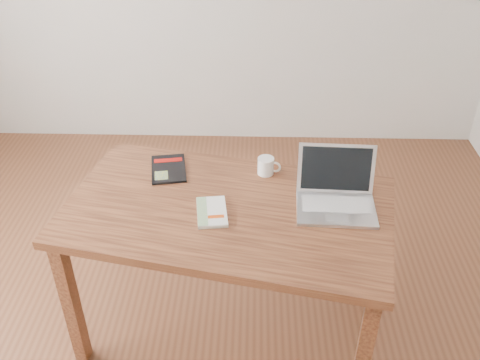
{
  "coord_description": "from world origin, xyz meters",
  "views": [
    {
      "loc": [
        0.29,
        -1.72,
        2.13
      ],
      "look_at": [
        0.24,
        0.14,
        0.85
      ],
      "focal_mm": 40.0,
      "sensor_mm": 36.0,
      "label": 1
    }
  ],
  "objects_px": {
    "black_guidebook": "(169,169)",
    "coffee_mug": "(266,166)",
    "laptop": "(336,194)",
    "desk": "(228,224)",
    "white_guidebook": "(212,212)"
  },
  "relations": [
    {
      "from": "black_guidebook",
      "to": "laptop",
      "type": "distance_m",
      "value": 0.79
    },
    {
      "from": "coffee_mug",
      "to": "desk",
      "type": "bearing_deg",
      "value": -110.6
    },
    {
      "from": "black_guidebook",
      "to": "desk",
      "type": "bearing_deg",
      "value": -53.64
    },
    {
      "from": "desk",
      "to": "coffee_mug",
      "type": "xyz_separation_m",
      "value": [
        0.17,
        0.27,
        0.13
      ]
    },
    {
      "from": "laptop",
      "to": "black_guidebook",
      "type": "bearing_deg",
      "value": 164.54
    },
    {
      "from": "white_guidebook",
      "to": "black_guidebook",
      "type": "xyz_separation_m",
      "value": [
        -0.23,
        0.33,
        -0.0
      ]
    },
    {
      "from": "white_guidebook",
      "to": "black_guidebook",
      "type": "bearing_deg",
      "value": 117.25
    },
    {
      "from": "white_guidebook",
      "to": "coffee_mug",
      "type": "height_order",
      "value": "coffee_mug"
    },
    {
      "from": "laptop",
      "to": "coffee_mug",
      "type": "bearing_deg",
      "value": 144.67
    },
    {
      "from": "desk",
      "to": "white_guidebook",
      "type": "xyz_separation_m",
      "value": [
        -0.07,
        -0.05,
        0.1
      ]
    },
    {
      "from": "desk",
      "to": "coffee_mug",
      "type": "bearing_deg",
      "value": 69.78
    },
    {
      "from": "desk",
      "to": "black_guidebook",
      "type": "height_order",
      "value": "black_guidebook"
    },
    {
      "from": "black_guidebook",
      "to": "coffee_mug",
      "type": "xyz_separation_m",
      "value": [
        0.46,
        -0.02,
        0.04
      ]
    },
    {
      "from": "laptop",
      "to": "desk",
      "type": "bearing_deg",
      "value": -172.68
    },
    {
      "from": "desk",
      "to": "white_guidebook",
      "type": "distance_m",
      "value": 0.13
    }
  ]
}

